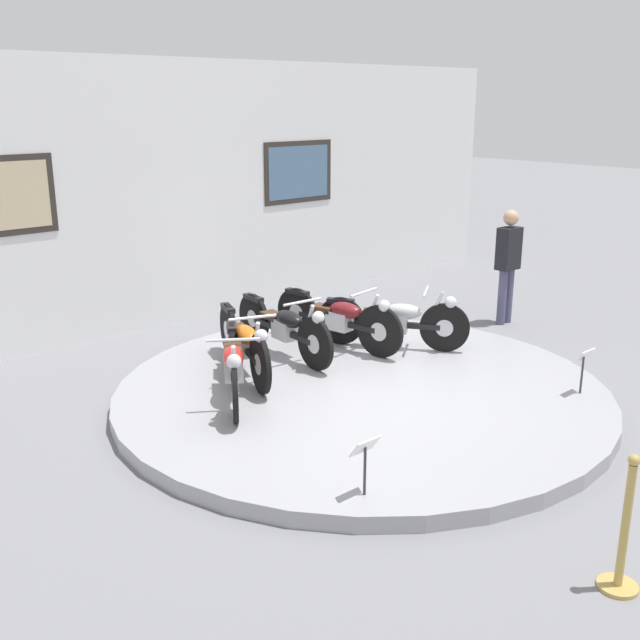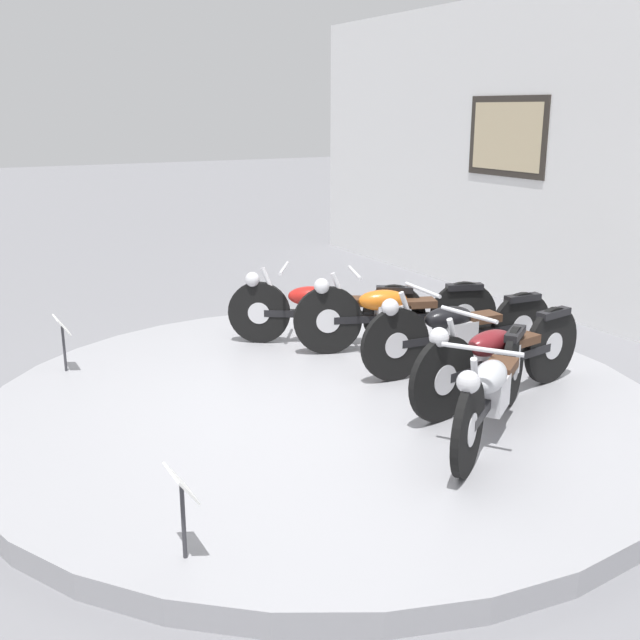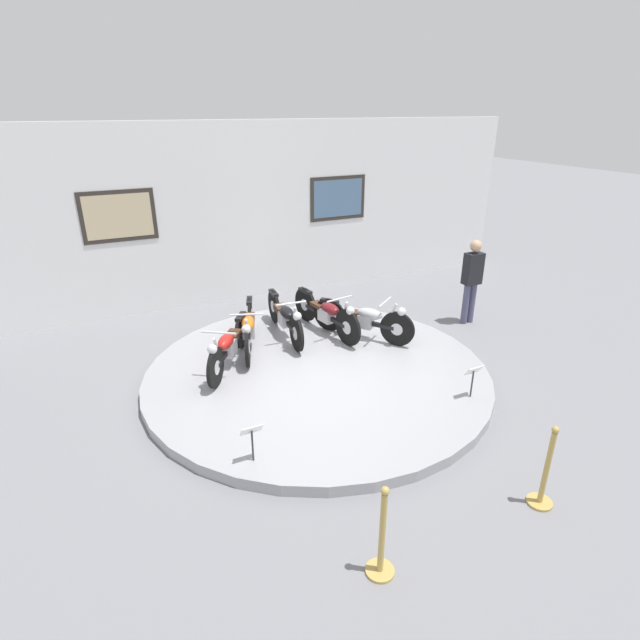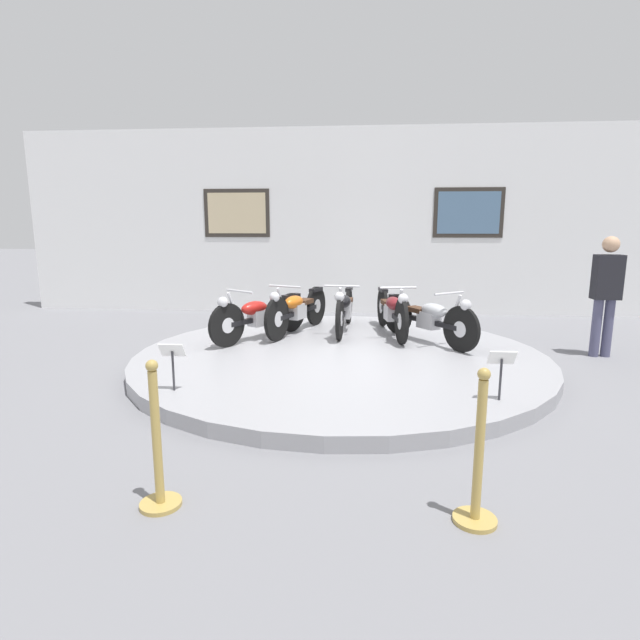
{
  "view_description": "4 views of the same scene",
  "coord_description": "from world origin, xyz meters",
  "px_view_note": "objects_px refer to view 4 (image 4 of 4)",
  "views": [
    {
      "loc": [
        -5.54,
        -5.6,
        3.28
      ],
      "look_at": [
        -0.28,
        0.39,
        0.91
      ],
      "focal_mm": 42.0,
      "sensor_mm": 36.0,
      "label": 1
    },
    {
      "loc": [
        5.05,
        -2.76,
        2.45
      ],
      "look_at": [
        -0.02,
        -0.01,
        0.81
      ],
      "focal_mm": 42.0,
      "sensor_mm": 36.0,
      "label": 2
    },
    {
      "loc": [
        -3.02,
        -6.46,
        4.08
      ],
      "look_at": [
        0.1,
        0.12,
        0.95
      ],
      "focal_mm": 28.0,
      "sensor_mm": 36.0,
      "label": 3
    },
    {
      "loc": [
        0.31,
        -6.59,
        1.88
      ],
      "look_at": [
        -0.28,
        -0.01,
        0.6
      ],
      "focal_mm": 28.0,
      "sensor_mm": 36.0,
      "label": 4
    }
  ],
  "objects_px": {
    "stanchion_post_right_of_entry": "(478,472)",
    "stanchion_post_left_of_entry": "(158,459)",
    "motorcycle_orange": "(297,308)",
    "info_placard_front_centre": "(501,364)",
    "motorcycle_maroon": "(392,310)",
    "motorcycle_silver": "(429,317)",
    "info_placard_front_left": "(172,356)",
    "motorcycle_black": "(344,308)",
    "visitor_standing": "(606,289)",
    "motorcycle_red": "(259,314)"
  },
  "relations": [
    {
      "from": "stanchion_post_right_of_entry",
      "to": "stanchion_post_left_of_entry",
      "type": "bearing_deg",
      "value": 180.0
    },
    {
      "from": "stanchion_post_left_of_entry",
      "to": "stanchion_post_right_of_entry",
      "type": "relative_size",
      "value": 1.0
    },
    {
      "from": "motorcycle_orange",
      "to": "info_placard_front_centre",
      "type": "height_order",
      "value": "motorcycle_orange"
    },
    {
      "from": "motorcycle_maroon",
      "to": "motorcycle_silver",
      "type": "xyz_separation_m",
      "value": [
        0.51,
        -0.5,
        -0.01
      ]
    },
    {
      "from": "info_placard_front_centre",
      "to": "info_placard_front_left",
      "type": "bearing_deg",
      "value": 180.0
    },
    {
      "from": "motorcycle_black",
      "to": "motorcycle_silver",
      "type": "height_order",
      "value": "motorcycle_black"
    },
    {
      "from": "motorcycle_maroon",
      "to": "info_placard_front_left",
      "type": "bearing_deg",
      "value": -129.54
    },
    {
      "from": "visitor_standing",
      "to": "stanchion_post_right_of_entry",
      "type": "xyz_separation_m",
      "value": [
        -2.67,
        -4.34,
        -0.63
      ]
    },
    {
      "from": "motorcycle_silver",
      "to": "visitor_standing",
      "type": "bearing_deg",
      "value": 0.83
    },
    {
      "from": "motorcycle_silver",
      "to": "stanchion_post_left_of_entry",
      "type": "xyz_separation_m",
      "value": [
        -2.3,
        -4.3,
        -0.2
      ]
    },
    {
      "from": "stanchion_post_left_of_entry",
      "to": "motorcycle_maroon",
      "type": "bearing_deg",
      "value": 69.58
    },
    {
      "from": "motorcycle_red",
      "to": "stanchion_post_left_of_entry",
      "type": "relative_size",
      "value": 1.63
    },
    {
      "from": "motorcycle_maroon",
      "to": "motorcycle_red",
      "type": "bearing_deg",
      "value": -165.92
    },
    {
      "from": "stanchion_post_left_of_entry",
      "to": "stanchion_post_right_of_entry",
      "type": "bearing_deg",
      "value": 0.0
    },
    {
      "from": "visitor_standing",
      "to": "motorcycle_red",
      "type": "bearing_deg",
      "value": -179.58
    },
    {
      "from": "motorcycle_orange",
      "to": "info_placard_front_left",
      "type": "bearing_deg",
      "value": -107.23
    },
    {
      "from": "motorcycle_silver",
      "to": "stanchion_post_left_of_entry",
      "type": "bearing_deg",
      "value": -118.15
    },
    {
      "from": "info_placard_front_left",
      "to": "info_placard_front_centre",
      "type": "xyz_separation_m",
      "value": [
        3.33,
        0.0,
        0.0
      ]
    },
    {
      "from": "info_placard_front_left",
      "to": "stanchion_post_right_of_entry",
      "type": "bearing_deg",
      "value": -34.84
    },
    {
      "from": "motorcycle_maroon",
      "to": "visitor_standing",
      "type": "relative_size",
      "value": 1.17
    },
    {
      "from": "motorcycle_silver",
      "to": "info_placard_front_left",
      "type": "height_order",
      "value": "motorcycle_silver"
    },
    {
      "from": "info_placard_front_centre",
      "to": "stanchion_post_left_of_entry",
      "type": "distance_m",
      "value": 3.3
    },
    {
      "from": "visitor_standing",
      "to": "stanchion_post_left_of_entry",
      "type": "bearing_deg",
      "value": -137.6
    },
    {
      "from": "motorcycle_black",
      "to": "info_placard_front_left",
      "type": "height_order",
      "value": "motorcycle_black"
    },
    {
      "from": "motorcycle_orange",
      "to": "motorcycle_maroon",
      "type": "xyz_separation_m",
      "value": [
        1.51,
        -0.0,
        0.0
      ]
    },
    {
      "from": "motorcycle_silver",
      "to": "info_placard_front_centre",
      "type": "distance_m",
      "value": 2.45
    },
    {
      "from": "motorcycle_orange",
      "to": "stanchion_post_left_of_entry",
      "type": "xyz_separation_m",
      "value": [
        -0.28,
        -4.81,
        -0.21
      ]
    },
    {
      "from": "motorcycle_black",
      "to": "stanchion_post_right_of_entry",
      "type": "distance_m",
      "value": 5.11
    },
    {
      "from": "motorcycle_silver",
      "to": "info_placard_front_centre",
      "type": "height_order",
      "value": "motorcycle_silver"
    },
    {
      "from": "stanchion_post_left_of_entry",
      "to": "info_placard_front_left",
      "type": "bearing_deg",
      "value": 108.34
    },
    {
      "from": "motorcycle_black",
      "to": "motorcycle_maroon",
      "type": "xyz_separation_m",
      "value": [
        0.75,
        -0.19,
        0.01
      ]
    },
    {
      "from": "motorcycle_red",
      "to": "motorcycle_orange",
      "type": "distance_m",
      "value": 0.71
    },
    {
      "from": "info_placard_front_centre",
      "to": "stanchion_post_right_of_entry",
      "type": "distance_m",
      "value": 1.99
    },
    {
      "from": "motorcycle_red",
      "to": "stanchion_post_right_of_entry",
      "type": "distance_m",
      "value": 4.88
    },
    {
      "from": "visitor_standing",
      "to": "stanchion_post_left_of_entry",
      "type": "distance_m",
      "value": 6.46
    },
    {
      "from": "stanchion_post_left_of_entry",
      "to": "stanchion_post_right_of_entry",
      "type": "height_order",
      "value": "same"
    },
    {
      "from": "motorcycle_red",
      "to": "stanchion_post_left_of_entry",
      "type": "xyz_separation_m",
      "value": [
        0.22,
        -4.3,
        -0.2
      ]
    },
    {
      "from": "motorcycle_silver",
      "to": "info_placard_front_left",
      "type": "bearing_deg",
      "value": -140.4
    },
    {
      "from": "visitor_standing",
      "to": "motorcycle_maroon",
      "type": "bearing_deg",
      "value": 171.02
    },
    {
      "from": "motorcycle_red",
      "to": "info_placard_front_centre",
      "type": "distance_m",
      "value": 3.8
    },
    {
      "from": "motorcycle_red",
      "to": "info_placard_front_left",
      "type": "distance_m",
      "value": 2.45
    },
    {
      "from": "info_placard_front_left",
      "to": "motorcycle_silver",
      "type": "bearing_deg",
      "value": 39.6
    },
    {
      "from": "motorcycle_maroon",
      "to": "stanchion_post_right_of_entry",
      "type": "distance_m",
      "value": 4.82
    },
    {
      "from": "motorcycle_orange",
      "to": "motorcycle_silver",
      "type": "bearing_deg",
      "value": -14.04
    },
    {
      "from": "motorcycle_orange",
      "to": "motorcycle_silver",
      "type": "height_order",
      "value": "motorcycle_orange"
    },
    {
      "from": "motorcycle_black",
      "to": "motorcycle_silver",
      "type": "bearing_deg",
      "value": -28.7
    },
    {
      "from": "motorcycle_silver",
      "to": "stanchion_post_right_of_entry",
      "type": "height_order",
      "value": "stanchion_post_right_of_entry"
    },
    {
      "from": "motorcycle_black",
      "to": "stanchion_post_left_of_entry",
      "type": "relative_size",
      "value": 1.95
    },
    {
      "from": "motorcycle_red",
      "to": "motorcycle_orange",
      "type": "bearing_deg",
      "value": 45.09
    },
    {
      "from": "stanchion_post_right_of_entry",
      "to": "motorcycle_orange",
      "type": "bearing_deg",
      "value": 110.49
    }
  ]
}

